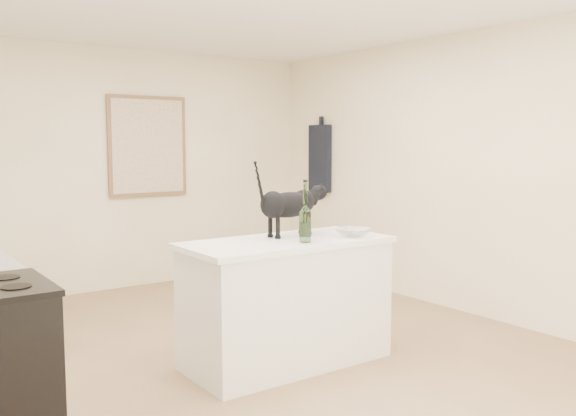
# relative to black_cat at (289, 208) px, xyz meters

# --- Properties ---
(floor) EXTENTS (5.50, 5.50, 0.00)m
(floor) POSITION_rel_black_cat_xyz_m (-0.21, 0.07, -1.11)
(floor) COLOR #95754F
(floor) RESTS_ON ground
(wall_back) EXTENTS (4.50, 0.00, 4.50)m
(wall_back) POSITION_rel_black_cat_xyz_m (-0.21, 2.82, 0.19)
(wall_back) COLOR #FEF1C5
(wall_back) RESTS_ON ground
(wall_right) EXTENTS (0.00, 5.50, 5.50)m
(wall_right) POSITION_rel_black_cat_xyz_m (2.04, 0.07, 0.19)
(wall_right) COLOR #FEF1C5
(wall_right) RESTS_ON ground
(island_base) EXTENTS (1.44, 0.67, 0.86)m
(island_base) POSITION_rel_black_cat_xyz_m (-0.11, -0.13, -0.68)
(island_base) COLOR white
(island_base) RESTS_ON floor
(island_top) EXTENTS (1.50, 0.70, 0.04)m
(island_top) POSITION_rel_black_cat_xyz_m (-0.11, -0.13, -0.23)
(island_top) COLOR white
(island_top) RESTS_ON island_base
(artwork_frame) EXTENTS (0.90, 0.03, 1.10)m
(artwork_frame) POSITION_rel_black_cat_xyz_m (0.09, 2.79, 0.44)
(artwork_frame) COLOR brown
(artwork_frame) RESTS_ON wall_back
(artwork_canvas) EXTENTS (0.82, 0.00, 1.02)m
(artwork_canvas) POSITION_rel_black_cat_xyz_m (0.09, 2.77, 0.44)
(artwork_canvas) COLOR beige
(artwork_canvas) RESTS_ON wall_back
(hanging_garment) EXTENTS (0.08, 0.34, 0.80)m
(hanging_garment) POSITION_rel_black_cat_xyz_m (1.98, 2.12, 0.29)
(hanging_garment) COLOR black
(hanging_garment) RESTS_ON wall_right
(black_cat) EXTENTS (0.61, 0.22, 0.42)m
(black_cat) POSITION_rel_black_cat_xyz_m (0.00, 0.00, 0.00)
(black_cat) COLOR black
(black_cat) RESTS_ON island_top
(wine_bottle) EXTENTS (0.09, 0.09, 0.38)m
(wine_bottle) POSITION_rel_black_cat_xyz_m (-0.07, -0.30, -0.02)
(wine_bottle) COLOR #275421
(wine_bottle) RESTS_ON island_top
(glass_bowl) EXTENTS (0.33, 0.33, 0.06)m
(glass_bowl) POSITION_rel_black_cat_xyz_m (0.37, -0.30, -0.18)
(glass_bowl) COLOR white
(glass_bowl) RESTS_ON island_top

